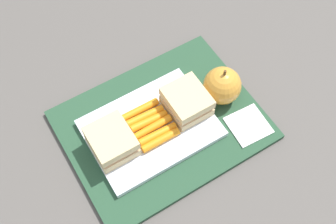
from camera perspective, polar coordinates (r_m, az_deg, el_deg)
The scene contains 8 objects.
ground_plane at distance 0.80m, azimuth -0.76°, elevation -1.90°, with size 2.40×2.40×0.00m, color #56514C.
lunchbag_mat at distance 0.80m, azimuth -0.76°, elevation -1.73°, with size 0.36×0.28×0.01m, color #284C33.
food_tray at distance 0.78m, azimuth -2.34°, elevation -2.19°, with size 0.23×0.17×0.01m, color white.
sandwich_half_left at distance 0.75m, azimuth -7.60°, elevation -3.94°, with size 0.07×0.08×0.04m.
sandwich_half_right at distance 0.78m, azimuth 2.54°, elevation 1.42°, with size 0.07×0.08×0.04m.
carrot_sticks_bundle at distance 0.77m, azimuth -2.34°, elevation -1.71°, with size 0.08×0.09×0.02m.
apple at distance 0.80m, azimuth 7.31°, elevation 3.54°, with size 0.07×0.07×0.08m.
paper_napkin at distance 0.81m, azimuth 10.76°, elevation -1.76°, with size 0.07×0.07×0.00m, color white.
Camera 1 is at (-0.19, -0.33, 0.71)m, focal length 45.30 mm.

